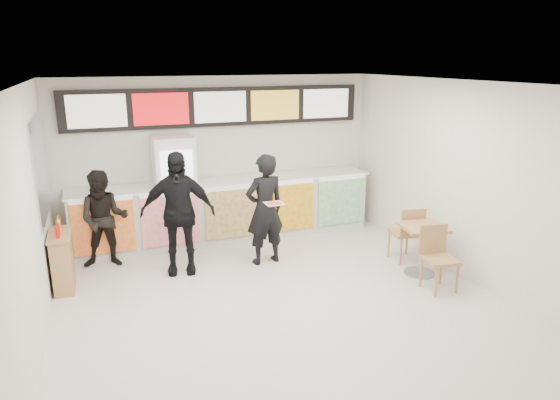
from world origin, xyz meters
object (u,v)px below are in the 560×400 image
customer_main (265,210)px  cafe_table (422,241)px  customer_mid (178,213)px  condiment_ledge (62,260)px  service_counter (227,210)px  drinks_fridge (175,192)px  customer_left (104,219)px

customer_main → cafe_table: (2.14, -1.31, -0.37)m
customer_main → customer_mid: size_ratio=0.94×
customer_main → cafe_table: bearing=140.1°
cafe_table → condiment_ledge: condiment_ledge is taller
service_counter → condiment_ledge: size_ratio=5.46×
drinks_fridge → condiment_ledge: bearing=-147.6°
drinks_fridge → cafe_table: (3.37, -2.65, -0.44)m
customer_main → cafe_table: customer_main is taller
cafe_table → condiment_ledge: bearing=173.8°
drinks_fridge → customer_mid: (-0.16, -1.21, -0.02)m
service_counter → drinks_fridge: drinks_fridge is taller
service_counter → drinks_fridge: 1.03m
service_counter → cafe_table: (2.43, -2.63, -0.02)m
service_counter → drinks_fridge: size_ratio=2.78×
service_counter → customer_left: bearing=-166.0°
customer_mid → cafe_table: (3.53, -1.44, -0.42)m
condiment_ledge → drinks_fridge: bearing=32.4°
customer_left → condiment_ledge: (-0.64, -0.64, -0.37)m
customer_main → condiment_ledge: size_ratio=1.81×
service_counter → customer_mid: (-1.10, -1.19, 0.41)m
service_counter → customer_main: customer_main is taller
cafe_table → condiment_ledge: 5.45m
customer_mid → condiment_ledge: size_ratio=1.92×
customer_main → customer_left: customer_main is taller
customer_left → cafe_table: bearing=-14.0°
service_counter → customer_mid: bearing=-132.7°
drinks_fridge → customer_mid: bearing=-97.7°
customer_main → customer_mid: 1.40m
drinks_fridge → customer_main: size_ratio=1.08×
drinks_fridge → customer_left: size_ratio=1.24×
drinks_fridge → condiment_ledge: size_ratio=1.96×
customer_left → customer_mid: customer_mid is taller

